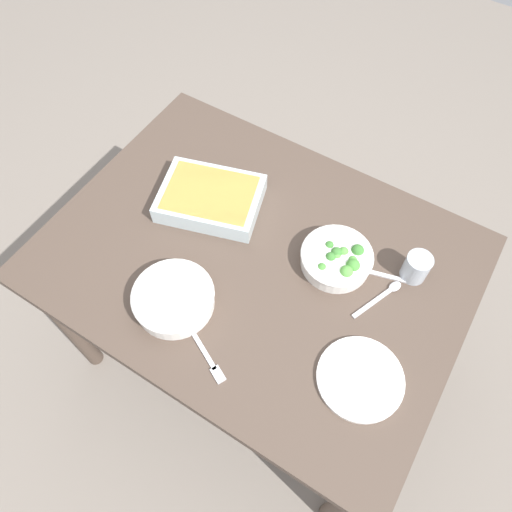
{
  "coord_description": "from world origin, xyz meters",
  "views": [
    {
      "loc": [
        -0.38,
        0.61,
        1.93
      ],
      "look_at": [
        0.0,
        0.0,
        0.74
      ],
      "focal_mm": 33.86,
      "sensor_mm": 36.0,
      "label": 1
    }
  ],
  "objects_px": {
    "stew_bowl": "(174,298)",
    "spoon_spare": "(384,295)",
    "baking_dish": "(210,198)",
    "fork_on_table": "(208,358)",
    "spoon_by_stew": "(189,296)",
    "side_plate": "(360,378)",
    "drink_cup": "(416,268)",
    "spoon_by_broccoli": "(367,271)",
    "broccoli_bowl": "(337,258)"
  },
  "relations": [
    {
      "from": "broccoli_bowl",
      "to": "spoon_by_broccoli",
      "type": "xyz_separation_m",
      "value": [
        -0.09,
        -0.02,
        -0.03
      ]
    },
    {
      "from": "baking_dish",
      "to": "spoon_by_stew",
      "type": "distance_m",
      "value": 0.32
    },
    {
      "from": "stew_bowl",
      "to": "spoon_by_stew",
      "type": "distance_m",
      "value": 0.05
    },
    {
      "from": "spoon_spare",
      "to": "fork_on_table",
      "type": "xyz_separation_m",
      "value": [
        0.31,
        0.4,
        -0.0
      ]
    },
    {
      "from": "stew_bowl",
      "to": "broccoli_bowl",
      "type": "relative_size",
      "value": 1.09
    },
    {
      "from": "baking_dish",
      "to": "drink_cup",
      "type": "relative_size",
      "value": 4.13
    },
    {
      "from": "broccoli_bowl",
      "to": "spoon_spare",
      "type": "xyz_separation_m",
      "value": [
        -0.16,
        0.02,
        -0.03
      ]
    },
    {
      "from": "drink_cup",
      "to": "side_plate",
      "type": "height_order",
      "value": "drink_cup"
    },
    {
      "from": "baking_dish",
      "to": "fork_on_table",
      "type": "distance_m",
      "value": 0.49
    },
    {
      "from": "stew_bowl",
      "to": "fork_on_table",
      "type": "distance_m",
      "value": 0.19
    },
    {
      "from": "spoon_spare",
      "to": "broccoli_bowl",
      "type": "bearing_deg",
      "value": -7.48
    },
    {
      "from": "baking_dish",
      "to": "fork_on_table",
      "type": "xyz_separation_m",
      "value": [
        -0.27,
        0.41,
        -0.03
      ]
    },
    {
      "from": "stew_bowl",
      "to": "spoon_by_stew",
      "type": "xyz_separation_m",
      "value": [
        -0.02,
        -0.04,
        -0.03
      ]
    },
    {
      "from": "stew_bowl",
      "to": "side_plate",
      "type": "height_order",
      "value": "stew_bowl"
    },
    {
      "from": "stew_bowl",
      "to": "fork_on_table",
      "type": "xyz_separation_m",
      "value": [
        -0.16,
        0.08,
        -0.03
      ]
    },
    {
      "from": "stew_bowl",
      "to": "spoon_by_stew",
      "type": "height_order",
      "value": "stew_bowl"
    },
    {
      "from": "fork_on_table",
      "to": "baking_dish",
      "type": "bearing_deg",
      "value": -56.4
    },
    {
      "from": "stew_bowl",
      "to": "baking_dish",
      "type": "xyz_separation_m",
      "value": [
        0.11,
        -0.33,
        0.0
      ]
    },
    {
      "from": "drink_cup",
      "to": "spoon_by_broccoli",
      "type": "height_order",
      "value": "drink_cup"
    },
    {
      "from": "spoon_by_stew",
      "to": "spoon_by_broccoli",
      "type": "xyz_separation_m",
      "value": [
        -0.38,
        -0.33,
        0.0
      ]
    },
    {
      "from": "spoon_by_broccoli",
      "to": "broccoli_bowl",
      "type": "bearing_deg",
      "value": 15.16
    },
    {
      "from": "side_plate",
      "to": "stew_bowl",
      "type": "bearing_deg",
      "value": 8.26
    },
    {
      "from": "broccoli_bowl",
      "to": "drink_cup",
      "type": "height_order",
      "value": "drink_cup"
    },
    {
      "from": "baking_dish",
      "to": "fork_on_table",
      "type": "relative_size",
      "value": 2.1
    },
    {
      "from": "spoon_by_stew",
      "to": "spoon_spare",
      "type": "bearing_deg",
      "value": -147.84
    },
    {
      "from": "baking_dish",
      "to": "drink_cup",
      "type": "distance_m",
      "value": 0.63
    },
    {
      "from": "broccoli_bowl",
      "to": "fork_on_table",
      "type": "xyz_separation_m",
      "value": [
        0.15,
        0.42,
        -0.03
      ]
    },
    {
      "from": "broccoli_bowl",
      "to": "spoon_spare",
      "type": "bearing_deg",
      "value": 172.52
    },
    {
      "from": "side_plate",
      "to": "fork_on_table",
      "type": "distance_m",
      "value": 0.39
    },
    {
      "from": "broccoli_bowl",
      "to": "spoon_by_broccoli",
      "type": "bearing_deg",
      "value": -164.84
    },
    {
      "from": "broccoli_bowl",
      "to": "baking_dish",
      "type": "xyz_separation_m",
      "value": [
        0.42,
        0.01,
        0.0
      ]
    },
    {
      "from": "side_plate",
      "to": "spoon_by_broccoli",
      "type": "xyz_separation_m",
      "value": [
        0.12,
        -0.29,
        -0.0
      ]
    },
    {
      "from": "stew_bowl",
      "to": "side_plate",
      "type": "distance_m",
      "value": 0.53
    },
    {
      "from": "spoon_spare",
      "to": "fork_on_table",
      "type": "distance_m",
      "value": 0.51
    },
    {
      "from": "spoon_by_stew",
      "to": "spoon_spare",
      "type": "height_order",
      "value": "same"
    },
    {
      "from": "spoon_by_stew",
      "to": "spoon_by_broccoli",
      "type": "height_order",
      "value": "same"
    },
    {
      "from": "broccoli_bowl",
      "to": "side_plate",
      "type": "bearing_deg",
      "value": 127.32
    },
    {
      "from": "side_plate",
      "to": "spoon_by_stew",
      "type": "relative_size",
      "value": 1.35
    },
    {
      "from": "spoon_spare",
      "to": "baking_dish",
      "type": "bearing_deg",
      "value": -0.76
    },
    {
      "from": "broccoli_bowl",
      "to": "spoon_spare",
      "type": "distance_m",
      "value": 0.16
    },
    {
      "from": "baking_dish",
      "to": "side_plate",
      "type": "height_order",
      "value": "baking_dish"
    },
    {
      "from": "spoon_by_stew",
      "to": "fork_on_table",
      "type": "distance_m",
      "value": 0.19
    },
    {
      "from": "stew_bowl",
      "to": "fork_on_table",
      "type": "height_order",
      "value": "stew_bowl"
    },
    {
      "from": "broccoli_bowl",
      "to": "spoon_by_stew",
      "type": "bearing_deg",
      "value": 46.04
    },
    {
      "from": "broccoli_bowl",
      "to": "spoon_by_stew",
      "type": "xyz_separation_m",
      "value": [
        0.29,
        0.31,
        -0.03
      ]
    },
    {
      "from": "spoon_by_broccoli",
      "to": "fork_on_table",
      "type": "xyz_separation_m",
      "value": [
        0.24,
        0.45,
        -0.0
      ]
    },
    {
      "from": "drink_cup",
      "to": "fork_on_table",
      "type": "height_order",
      "value": "drink_cup"
    },
    {
      "from": "stew_bowl",
      "to": "drink_cup",
      "type": "height_order",
      "value": "drink_cup"
    },
    {
      "from": "stew_bowl",
      "to": "spoon_spare",
      "type": "bearing_deg",
      "value": -145.72
    },
    {
      "from": "spoon_by_stew",
      "to": "spoon_by_broccoli",
      "type": "distance_m",
      "value": 0.5
    }
  ]
}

